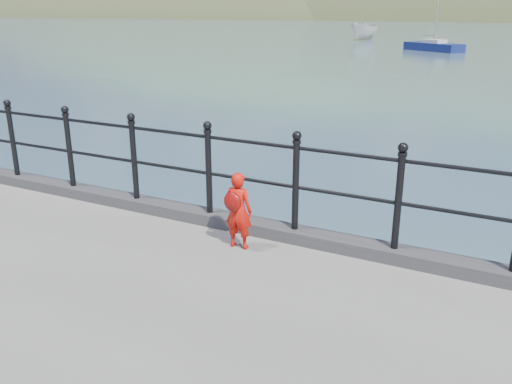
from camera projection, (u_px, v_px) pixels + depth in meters
The scene contains 6 objects.
ground at pixel (256, 296), 7.27m from camera, with size 600.00×600.00×0.00m, color #2D4251.
kerb at pixel (251, 225), 6.80m from camera, with size 60.00×0.30×0.15m, color #28282B.
railing at pixel (250, 168), 6.56m from camera, with size 18.11×0.11×1.20m.
child at pixel (238, 210), 6.21m from camera, with size 0.35×0.30×0.92m.
launch_white at pixel (364, 31), 63.74m from camera, with size 1.97×5.24×2.02m, color silver.
sailboat_port at pixel (433, 47), 48.11m from camera, with size 5.69×4.60×8.21m.
Camera 1 is at (2.96, -5.71, 3.67)m, focal length 38.00 mm.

